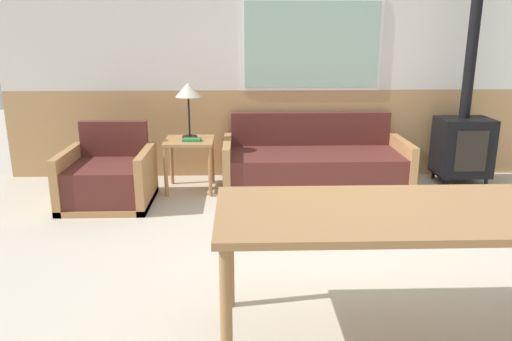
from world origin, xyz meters
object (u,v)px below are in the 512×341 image
Objects in this scene: armchair at (108,180)px; wood_stove at (464,135)px; side_table at (189,148)px; dining_table at (407,221)px; couch at (314,166)px; table_lamp at (188,92)px.

wood_stove is (3.86, 0.60, 0.31)m from armchair.
dining_table reaches higher than side_table.
side_table is (-1.37, -0.07, 0.23)m from couch.
side_table is 0.24× the size of wood_stove.
couch is 1.60m from table_lamp.
side_table is at bearing -89.35° from table_lamp.
table_lamp is 0.26× the size of wood_stove.
armchair is 3.29m from dining_table.
table_lamp is at bearing -178.38° from wood_stove.
table_lamp is (0.78, 0.51, 0.81)m from armchair.
couch is 1.73m from wood_stove.
table_lamp reaches higher than armchair.
dining_table is (1.45, -2.79, 0.24)m from side_table.
dining_table is (2.23, -2.37, 0.46)m from armchair.
wood_stove is (3.08, 0.18, 0.09)m from side_table.
dining_table is at bearing -88.50° from couch.
table_lamp is (-1.37, 0.02, 0.82)m from couch.
couch is 3.55× the size of side_table.
table_lamp is at bearing 116.69° from dining_table.
side_table is (0.78, 0.42, 0.22)m from armchair.
table_lamp is at bearing 18.71° from armchair.
wood_stove reaches higher than table_lamp.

